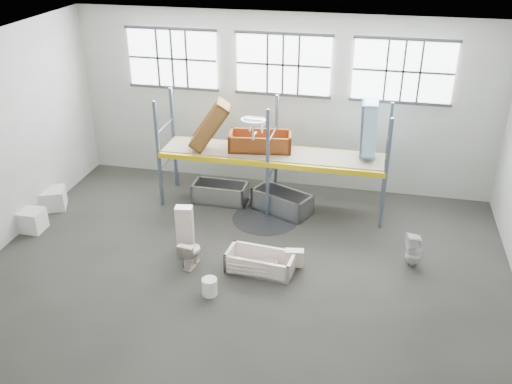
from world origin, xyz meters
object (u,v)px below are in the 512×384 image
(cistern_tall, at_px, (185,230))
(steel_tub_left, at_px, (220,193))
(steel_tub_right, at_px, (282,202))
(rust_tub_flat, at_px, (260,141))
(carton_near, at_px, (31,220))
(bucket, at_px, (210,287))
(blue_tub_upright, at_px, (369,129))
(toilet_white, at_px, (414,250))
(toilet_beige, at_px, (191,253))
(bathtub_beige, at_px, (260,262))

(cistern_tall, xyz_separation_m, steel_tub_left, (0.10, 2.70, -0.34))
(steel_tub_right, height_order, rust_tub_flat, rust_tub_flat)
(carton_near, bearing_deg, steel_tub_left, 30.59)
(carton_near, bearing_deg, steel_tub_right, 21.08)
(cistern_tall, xyz_separation_m, bucket, (1.03, -1.47, -0.42))
(steel_tub_right, xyz_separation_m, blue_tub_upright, (2.13, 0.47, 2.11))
(toilet_white, distance_m, steel_tub_left, 5.62)
(toilet_beige, height_order, rust_tub_flat, rust_tub_flat)
(steel_tub_right, bearing_deg, cistern_tall, -127.20)
(cistern_tall, bearing_deg, bucket, -63.92)
(toilet_beige, height_order, steel_tub_left, toilet_beige)
(bathtub_beige, relative_size, toilet_white, 1.90)
(steel_tub_left, bearing_deg, bathtub_beige, -59.35)
(bathtub_beige, relative_size, blue_tub_upright, 1.09)
(cistern_tall, height_order, carton_near, cistern_tall)
(blue_tub_upright, distance_m, bucket, 5.79)
(bathtub_beige, bearing_deg, blue_tub_upright, 63.10)
(toilet_beige, distance_m, bucket, 1.23)
(toilet_beige, xyz_separation_m, cistern_tall, (-0.29, 0.51, 0.28))
(steel_tub_right, distance_m, bucket, 4.07)
(bathtub_beige, height_order, cistern_tall, cistern_tall)
(cistern_tall, distance_m, carton_near, 4.25)
(bathtub_beige, relative_size, carton_near, 2.35)
(toilet_white, bearing_deg, steel_tub_right, -131.35)
(bathtub_beige, distance_m, steel_tub_left, 3.55)
(toilet_white, height_order, steel_tub_left, toilet_white)
(steel_tub_right, relative_size, bucket, 4.07)
(bathtub_beige, height_order, toilet_beige, toilet_beige)
(blue_tub_upright, bearing_deg, steel_tub_right, -167.47)
(toilet_white, bearing_deg, bathtub_beige, -86.53)
(steel_tub_left, xyz_separation_m, bucket, (0.94, -4.17, -0.08))
(bathtub_beige, xyz_separation_m, blue_tub_upright, (2.12, 3.33, 2.17))
(steel_tub_left, bearing_deg, bucket, -77.32)
(toilet_beige, distance_m, cistern_tall, 0.65)
(steel_tub_left, bearing_deg, steel_tub_right, -6.20)
(rust_tub_flat, distance_m, blue_tub_upright, 2.89)
(bucket, bearing_deg, toilet_white, 25.97)
(rust_tub_flat, bearing_deg, steel_tub_left, -167.33)
(steel_tub_right, xyz_separation_m, bucket, (-0.86, -3.97, -0.10))
(toilet_beige, distance_m, blue_tub_upright, 5.50)
(bathtub_beige, relative_size, steel_tub_right, 0.97)
(steel_tub_right, height_order, bucket, steel_tub_right)
(toilet_beige, distance_m, steel_tub_left, 3.21)
(bathtub_beige, bearing_deg, bucket, -122.60)
(blue_tub_upright, bearing_deg, cistern_tall, -143.55)
(steel_tub_right, bearing_deg, steel_tub_left, 173.80)
(blue_tub_upright, bearing_deg, carton_near, -161.04)
(bathtub_beige, bearing_deg, toilet_beige, -169.28)
(toilet_white, height_order, carton_near, toilet_white)
(rust_tub_flat, relative_size, carton_near, 2.56)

